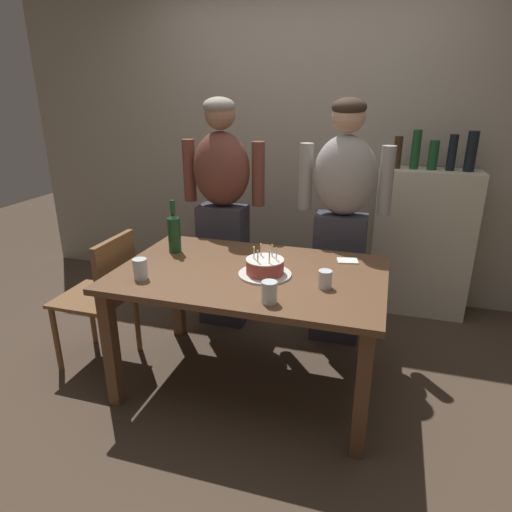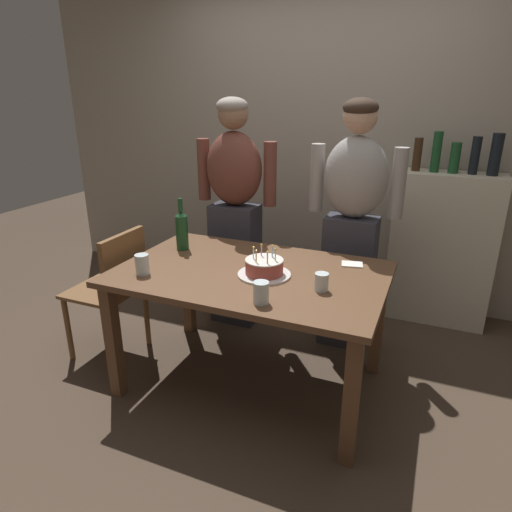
# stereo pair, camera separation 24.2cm
# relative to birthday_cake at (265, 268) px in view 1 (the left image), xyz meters

# --- Properties ---
(ground_plane) EXTENTS (10.00, 10.00, 0.00)m
(ground_plane) POSITION_rel_birthday_cake_xyz_m (-0.10, 0.03, -0.78)
(ground_plane) COLOR #47382B
(back_wall) EXTENTS (5.20, 0.10, 2.60)m
(back_wall) POSITION_rel_birthday_cake_xyz_m (-0.10, 1.58, 0.52)
(back_wall) COLOR #9E9384
(back_wall) RESTS_ON ground_plane
(dining_table) EXTENTS (1.50, 0.96, 0.74)m
(dining_table) POSITION_rel_birthday_cake_xyz_m (-0.10, 0.03, -0.14)
(dining_table) COLOR brown
(dining_table) RESTS_ON ground_plane
(birthday_cake) EXTENTS (0.29, 0.29, 0.17)m
(birthday_cake) POSITION_rel_birthday_cake_xyz_m (0.00, 0.00, 0.00)
(birthday_cake) COLOR white
(birthday_cake) RESTS_ON dining_table
(water_glass_near) EXTENTS (0.08, 0.08, 0.11)m
(water_glass_near) POSITION_rel_birthday_cake_xyz_m (-0.63, -0.24, 0.01)
(water_glass_near) COLOR silver
(water_glass_near) RESTS_ON dining_table
(water_glass_far) EXTENTS (0.07, 0.07, 0.09)m
(water_glass_far) POSITION_rel_birthday_cake_xyz_m (0.34, -0.07, 0.00)
(water_glass_far) COLOR silver
(water_glass_far) RESTS_ON dining_table
(water_glass_side) EXTENTS (0.08, 0.08, 0.11)m
(water_glass_side) POSITION_rel_birthday_cake_xyz_m (0.11, -0.32, 0.01)
(water_glass_side) COLOR silver
(water_glass_side) RESTS_ON dining_table
(wine_bottle) EXTENTS (0.08, 0.08, 0.33)m
(wine_bottle) POSITION_rel_birthday_cake_xyz_m (-0.65, 0.20, 0.09)
(wine_bottle) COLOR #194723
(wine_bottle) RESTS_ON dining_table
(napkin_stack) EXTENTS (0.14, 0.11, 0.01)m
(napkin_stack) POSITION_rel_birthday_cake_xyz_m (0.41, 0.35, -0.04)
(napkin_stack) COLOR white
(napkin_stack) RESTS_ON dining_table
(person_man_bearded) EXTENTS (0.61, 0.27, 1.66)m
(person_man_bearded) POSITION_rel_birthday_cake_xyz_m (-0.53, 0.74, 0.09)
(person_man_bearded) COLOR #33333D
(person_man_bearded) RESTS_ON ground_plane
(person_woman_cardigan) EXTENTS (0.61, 0.27, 1.66)m
(person_woman_cardigan) POSITION_rel_birthday_cake_xyz_m (0.33, 0.74, 0.09)
(person_woman_cardigan) COLOR #33333D
(person_woman_cardigan) RESTS_ON ground_plane
(dining_chair) EXTENTS (0.42, 0.42, 0.87)m
(dining_chair) POSITION_rel_birthday_cake_xyz_m (-1.03, -0.02, -0.27)
(dining_chair) COLOR brown
(dining_chair) RESTS_ON ground_plane
(shelf_cabinet) EXTENTS (0.74, 0.30, 1.43)m
(shelf_cabinet) POSITION_rel_birthday_cake_xyz_m (0.89, 1.36, -0.19)
(shelf_cabinet) COLOR beige
(shelf_cabinet) RESTS_ON ground_plane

